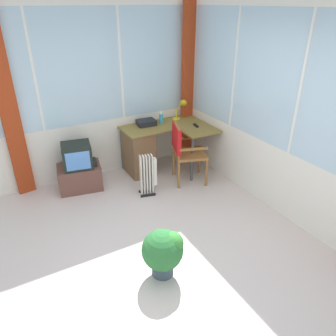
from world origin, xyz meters
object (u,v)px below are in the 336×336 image
desk (143,149)px  space_heater (148,175)px  spray_bottle (161,117)px  tv_remote (196,125)px  tv_on_stand (79,169)px  wooden_armchair (182,146)px  paper_tray (146,123)px  desk_lamp (182,107)px  potted_plant (164,250)px

desk → space_heater: (-0.25, -0.69, -0.10)m
spray_bottle → space_heater: bearing=-128.8°
tv_remote → tv_on_stand: (-1.93, 0.28, -0.46)m
tv_remote → spray_bottle: 0.61m
space_heater → tv_remote: bearing=19.8°
wooden_armchair → tv_on_stand: bearing=158.9°
paper_tray → desk: bearing=-134.7°
desk → tv_remote: tv_remote is taller
tv_on_stand → desk_lamp: bearing=3.7°
tv_remote → wooden_armchair: 0.55m
wooden_armchair → space_heater: bearing=-171.5°
spray_bottle → wooden_armchair: bearing=-91.4°
desk → potted_plant: (-0.83, -2.23, -0.11)m
desk → tv_on_stand: 1.10m
potted_plant → tv_remote: bearing=49.3°
tv_remote → potted_plant: 2.58m
desk → space_heater: desk is taller
spray_bottle → tv_on_stand: 1.61m
tv_remote → space_heater: bearing=-149.9°
spray_bottle → potted_plant: bearing=-117.7°
spray_bottle → tv_on_stand: spray_bottle is taller
tv_remote → potted_plant: bearing=-120.4°
desk_lamp → potted_plant: desk_lamp is taller
desk → potted_plant: size_ratio=2.56×
spray_bottle → paper_tray: spray_bottle is taller
potted_plant → desk: bearing=69.7°
desk_lamp → space_heater: desk_lamp is taller
desk → space_heater: 0.74m
desk_lamp → spray_bottle: (-0.39, 0.03, -0.12)m
wooden_armchair → space_heater: size_ratio=1.51×
paper_tray → wooden_armchair: bearing=-70.9°
desk → tv_on_stand: desk is taller
space_heater → potted_plant: 1.64m
desk → paper_tray: paper_tray is taller
tv_remote → tv_on_stand: bearing=-178.0°
space_heater → desk: bearing=70.2°
desk_lamp → potted_plant: bearing=-125.0°
tv_on_stand → tv_remote: bearing=-8.3°
spray_bottle → paper_tray: (-0.27, 0.01, -0.06)m
paper_tray → wooden_armchair: (0.25, -0.74, -0.20)m
wooden_armchair → potted_plant: (-1.22, -1.63, -0.30)m
paper_tray → spray_bottle: bearing=-2.9°
desk → potted_plant: bearing=-110.3°
spray_bottle → tv_on_stand: size_ratio=0.29×
desk → potted_plant: 2.38m
spray_bottle → tv_on_stand: (-1.51, -0.15, -0.55)m
paper_tray → potted_plant: bearing=-112.1°
paper_tray → potted_plant: paper_tray is taller
tv_remote → wooden_armchair: wooden_armchair is taller
tv_remote → space_heater: 1.24m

